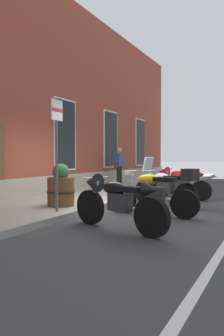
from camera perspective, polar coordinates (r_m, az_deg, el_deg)
ground_plane at (r=8.39m, az=0.11°, el=-7.06°), size 140.00×140.00×0.00m
sidewalk at (r=9.13m, az=-7.79°, el=-5.89°), size 29.54×2.83×0.14m
motorcycle_black_sport at (r=5.74m, az=0.55°, el=-5.76°), size 0.81×2.13×1.01m
motorcycle_yellow_naked at (r=7.15m, az=7.24°, el=-4.68°), size 0.62×2.13×1.01m
motorcycle_silver_touring at (r=8.49m, az=10.09°, el=-3.25°), size 0.92×1.97×1.32m
motorcycle_red_sport at (r=10.14m, az=12.00°, el=-2.37°), size 0.69×1.98×1.01m
pedestrian_blue_top at (r=13.48m, az=1.31°, el=0.73°), size 0.66×0.23×1.57m
parking_sign at (r=6.90m, az=-10.02°, el=5.24°), size 0.36×0.07×2.44m
barrel_planter at (r=7.70m, az=-9.28°, el=-3.65°), size 0.68×0.68×1.03m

